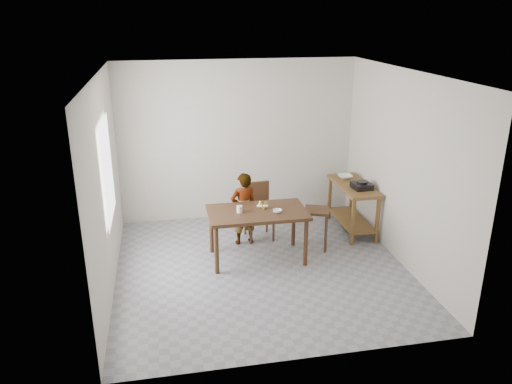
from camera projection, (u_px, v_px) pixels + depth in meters
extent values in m
cube|color=gray|center=(261.00, 269.00, 7.05)|extent=(4.00, 4.00, 0.04)
cube|color=white|center=(262.00, 71.00, 6.12)|extent=(4.00, 4.00, 0.04)
cube|color=beige|center=(238.00, 141.00, 8.45)|extent=(4.00, 0.04, 2.70)
cube|color=beige|center=(305.00, 243.00, 4.72)|extent=(4.00, 0.04, 2.70)
cube|color=beige|center=(103.00, 187.00, 6.22)|extent=(0.04, 4.00, 2.70)
cube|color=beige|center=(404.00, 169.00, 6.95)|extent=(0.04, 4.00, 2.70)
cube|color=white|center=(108.00, 171.00, 6.36)|extent=(0.02, 1.10, 1.30)
imported|color=white|center=(244.00, 209.00, 7.63)|extent=(0.46, 0.35, 1.14)
cylinder|color=white|center=(239.00, 209.00, 7.00)|extent=(0.09, 0.09, 0.10)
imported|color=white|center=(277.00, 211.00, 7.01)|extent=(0.16, 0.16, 0.04)
imported|color=white|center=(345.00, 177.00, 8.28)|extent=(0.24, 0.24, 0.06)
cube|color=black|center=(362.00, 186.00, 7.79)|extent=(0.30, 0.30, 0.09)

